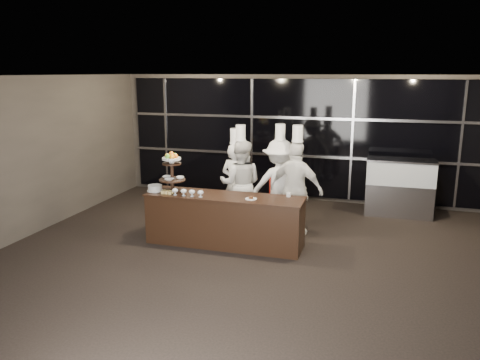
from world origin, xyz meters
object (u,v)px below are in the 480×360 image
(layer_cake, at_px, (155,188))
(chef_d, at_px, (296,189))
(chef_a, at_px, (235,183))
(chef_b, at_px, (241,183))
(display_case, at_px, (400,184))
(chef_c, at_px, (279,184))
(buffet_counter, at_px, (225,220))
(display_stand, at_px, (172,169))

(layer_cake, xyz_separation_m, chef_d, (2.46, 0.90, -0.05))
(layer_cake, relative_size, chef_d, 0.14)
(chef_a, relative_size, chef_b, 0.96)
(display_case, xyz_separation_m, chef_b, (-3.08, -1.70, 0.20))
(chef_c, bearing_deg, chef_a, 178.42)
(display_case, xyz_separation_m, chef_c, (-2.31, -1.64, 0.22))
(layer_cake, relative_size, chef_b, 0.15)
(buffet_counter, distance_m, chef_b, 1.18)
(display_case, height_order, chef_a, chef_a)
(chef_a, bearing_deg, buffet_counter, -81.85)
(layer_cake, height_order, chef_d, chef_d)
(chef_d, bearing_deg, display_case, 45.39)
(display_stand, bearing_deg, buffet_counter, 0.01)
(chef_b, xyz_separation_m, chef_d, (1.16, -0.24, 0.03))
(buffet_counter, height_order, chef_b, chef_b)
(chef_b, height_order, chef_d, chef_d)
(buffet_counter, xyz_separation_m, display_case, (3.05, 2.80, 0.22))
(buffet_counter, relative_size, display_stand, 3.81)
(chef_b, distance_m, chef_d, 1.19)
(chef_c, distance_m, chef_d, 0.50)
(layer_cake, bearing_deg, display_stand, 8.62)
(display_stand, bearing_deg, chef_d, 21.81)
(display_stand, distance_m, chef_b, 1.53)
(buffet_counter, xyz_separation_m, chef_c, (0.75, 1.16, 0.44))
(display_stand, relative_size, chef_d, 0.35)
(layer_cake, distance_m, chef_a, 1.70)
(buffet_counter, height_order, display_stand, display_stand)
(display_stand, distance_m, display_case, 4.97)
(buffet_counter, bearing_deg, chef_b, 91.37)
(buffet_counter, distance_m, display_case, 4.15)
(layer_cake, bearing_deg, buffet_counter, 2.15)
(display_stand, height_order, layer_cake, display_stand)
(buffet_counter, height_order, chef_c, chef_c)
(buffet_counter, bearing_deg, display_stand, -179.99)
(display_stand, relative_size, display_case, 0.52)
(chef_a, xyz_separation_m, chef_c, (0.92, -0.03, 0.04))
(chef_a, bearing_deg, chef_c, -1.58)
(chef_a, bearing_deg, chef_b, -32.07)
(buffet_counter, xyz_separation_m, chef_a, (-0.17, 1.19, 0.40))
(buffet_counter, bearing_deg, chef_d, 36.99)
(chef_d, bearing_deg, chef_a, 165.69)
(buffet_counter, relative_size, display_case, 2.00)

